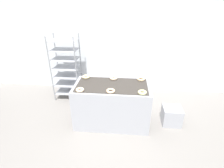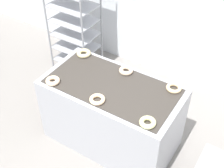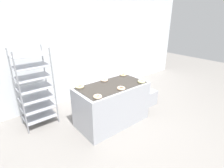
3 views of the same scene
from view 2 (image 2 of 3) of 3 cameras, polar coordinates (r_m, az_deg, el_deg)
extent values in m
cube|color=#A8AAB2|center=(3.43, 0.00, -5.59)|extent=(1.43, 0.76, 0.83)
cube|color=#38332D|center=(3.14, 0.00, -0.33)|extent=(1.31, 0.67, 0.01)
cube|color=#262628|center=(2.99, 3.00, -10.27)|extent=(0.12, 0.07, 0.10)
cylinder|color=gray|center=(4.39, -11.87, 11.08)|extent=(0.02, 0.02, 1.57)
cylinder|color=gray|center=(4.04, -5.43, 9.04)|extent=(0.02, 0.02, 1.57)
cylinder|color=gray|center=(4.67, -8.31, 13.41)|extent=(0.02, 0.02, 1.57)
cylinder|color=gray|center=(4.35, -1.99, 11.62)|extent=(0.02, 0.02, 1.57)
cube|color=#A8AAB2|center=(4.69, -6.35, 4.71)|extent=(0.60, 0.43, 0.01)
cube|color=#A8AAB2|center=(4.57, -6.55, 6.88)|extent=(0.60, 0.43, 0.01)
cube|color=#A8AAB2|center=(4.45, -6.76, 9.17)|extent=(0.60, 0.43, 0.01)
cube|color=#A8AAB2|center=(4.35, -6.98, 11.57)|extent=(0.60, 0.43, 0.01)
cube|color=#A8AAB2|center=(4.25, -7.21, 14.09)|extent=(0.60, 0.43, 0.01)
torus|color=beige|center=(3.22, -10.79, 0.59)|extent=(0.15, 0.15, 0.04)
torus|color=beige|center=(2.97, -2.75, -2.81)|extent=(0.15, 0.15, 0.04)
torus|color=beige|center=(2.77, 6.54, -6.99)|extent=(0.15, 0.15, 0.04)
torus|color=beige|center=(3.56, -5.19, 5.62)|extent=(0.16, 0.16, 0.05)
torus|color=beige|center=(3.30, 2.59, 2.50)|extent=(0.15, 0.15, 0.04)
torus|color=beige|center=(3.15, 11.25, -0.69)|extent=(0.15, 0.15, 0.04)
camera|label=1|loc=(1.47, -80.24, -24.32)|focal=28.00mm
camera|label=3|loc=(3.37, -62.64, 5.33)|focal=28.00mm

